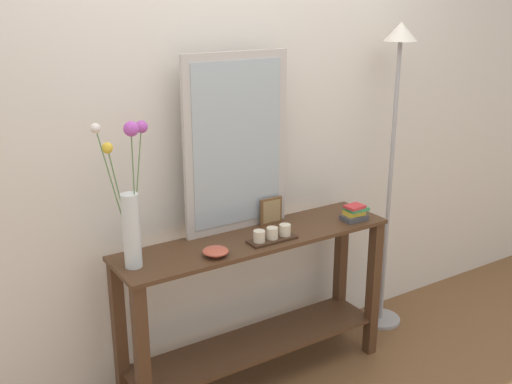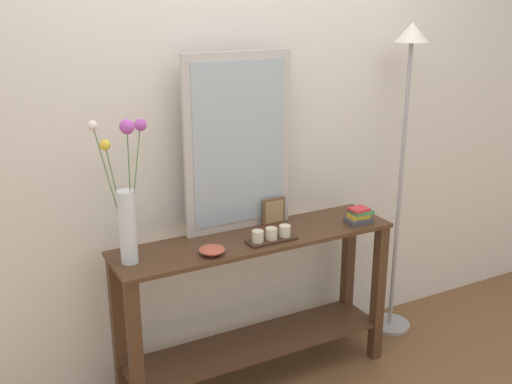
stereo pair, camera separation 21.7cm
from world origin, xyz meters
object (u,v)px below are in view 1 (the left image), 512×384
candle_tray (272,235)px  console_table (256,295)px  decorative_bowl (216,251)px  mirror_leaning (237,144)px  tall_vase_left (130,208)px  picture_frame_small (271,211)px  book_stack (355,213)px  floor_lamp (394,129)px

candle_tray → console_table: bearing=115.2°
console_table → decorative_bowl: (-0.28, -0.09, 0.34)m
mirror_leaning → decorative_bowl: bearing=-137.2°
mirror_leaning → candle_tray: size_ratio=3.58×
tall_vase_left → picture_frame_small: bearing=7.0°
console_table → decorative_bowl: size_ratio=11.83×
picture_frame_small → book_stack: size_ratio=1.02×
mirror_leaning → picture_frame_small: 0.41m
floor_lamp → decorative_bowl: bearing=-172.0°
mirror_leaning → tall_vase_left: (-0.60, -0.13, -0.17)m
tall_vase_left → decorative_bowl: (0.35, -0.10, -0.24)m
picture_frame_small → floor_lamp: floor_lamp is taller
mirror_leaning → floor_lamp: bearing=-3.7°
mirror_leaning → book_stack: mirror_leaning is taller
console_table → floor_lamp: (0.97, 0.08, 0.72)m
tall_vase_left → picture_frame_small: size_ratio=4.55×
tall_vase_left → floor_lamp: (1.59, 0.07, 0.14)m
floor_lamp → picture_frame_small: bearing=178.2°
picture_frame_small → floor_lamp: (0.81, -0.02, 0.34)m
console_table → mirror_leaning: 0.77m
candle_tray → decorative_bowl: bearing=-178.1°
decorative_bowl → floor_lamp: bearing=8.0°
tall_vase_left → floor_lamp: floor_lamp is taller
console_table → tall_vase_left: bearing=179.1°
console_table → decorative_bowl: decorative_bowl is taller
console_table → book_stack: 0.67m
console_table → picture_frame_small: picture_frame_small is taller
tall_vase_left → book_stack: 1.20m
tall_vase_left → decorative_bowl: 0.44m
decorative_bowl → picture_frame_small: bearing=24.6°
picture_frame_small → decorative_bowl: 0.48m
console_table → candle_tray: bearing=-64.8°
candle_tray → picture_frame_small: 0.23m
mirror_leaning → console_table: bearing=-82.5°
floor_lamp → console_table: bearing=-175.2°
console_table → decorative_bowl: bearing=-161.3°
picture_frame_small → console_table: bearing=-146.4°
book_stack → floor_lamp: (0.41, 0.16, 0.37)m
picture_frame_small → decorative_bowl: (-0.43, -0.20, -0.05)m
decorative_bowl → book_stack: bearing=0.7°
tall_vase_left → mirror_leaning: bearing=12.6°
candle_tray → decorative_bowl: 0.31m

